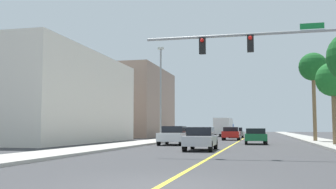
{
  "coord_description": "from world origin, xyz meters",
  "views": [
    {
      "loc": [
        2.36,
        -9.25,
        1.36
      ],
      "look_at": [
        -3.31,
        14.63,
        3.45
      ],
      "focal_mm": 42.28,
      "sensor_mm": 36.0,
      "label": 1
    }
  ],
  "objects_px": {
    "car_gray": "(236,133)",
    "car_silver": "(201,138)",
    "palm_mid": "(333,80)",
    "car_black": "(205,133)",
    "street_lamp": "(161,89)",
    "palm_far": "(313,68)",
    "car_red": "(231,133)",
    "delivery_truck": "(224,127)",
    "car_green": "(256,136)",
    "traffic_signal_mast": "(287,57)",
    "car_white": "(174,135)"
  },
  "relations": [
    {
      "from": "car_gray",
      "to": "car_silver",
      "type": "height_order",
      "value": "car_gray"
    },
    {
      "from": "palm_mid",
      "to": "car_silver",
      "type": "relative_size",
      "value": 1.46
    },
    {
      "from": "car_black",
      "to": "car_gray",
      "type": "bearing_deg",
      "value": -120.75
    },
    {
      "from": "street_lamp",
      "to": "car_black",
      "type": "relative_size",
      "value": 2.01
    },
    {
      "from": "car_black",
      "to": "palm_far",
      "type": "bearing_deg",
      "value": 141.49
    },
    {
      "from": "car_red",
      "to": "palm_far",
      "type": "bearing_deg",
      "value": -33.23
    },
    {
      "from": "delivery_truck",
      "to": "palm_mid",
      "type": "bearing_deg",
      "value": -69.87
    },
    {
      "from": "car_green",
      "to": "car_red",
      "type": "bearing_deg",
      "value": 102.31
    },
    {
      "from": "palm_far",
      "to": "car_red",
      "type": "height_order",
      "value": "palm_far"
    },
    {
      "from": "traffic_signal_mast",
      "to": "car_black",
      "type": "height_order",
      "value": "traffic_signal_mast"
    },
    {
      "from": "car_black",
      "to": "street_lamp",
      "type": "bearing_deg",
      "value": 80.11
    },
    {
      "from": "car_red",
      "to": "car_silver",
      "type": "bearing_deg",
      "value": -91.46
    },
    {
      "from": "car_black",
      "to": "delivery_truck",
      "type": "relative_size",
      "value": 0.5
    },
    {
      "from": "traffic_signal_mast",
      "to": "car_green",
      "type": "distance_m",
      "value": 15.57
    },
    {
      "from": "traffic_signal_mast",
      "to": "car_black",
      "type": "bearing_deg",
      "value": 105.35
    },
    {
      "from": "car_black",
      "to": "car_green",
      "type": "height_order",
      "value": "car_black"
    },
    {
      "from": "car_red",
      "to": "delivery_truck",
      "type": "height_order",
      "value": "delivery_truck"
    },
    {
      "from": "palm_far",
      "to": "car_gray",
      "type": "bearing_deg",
      "value": 118.78
    },
    {
      "from": "palm_far",
      "to": "delivery_truck",
      "type": "distance_m",
      "value": 27.45
    },
    {
      "from": "palm_mid",
      "to": "car_green",
      "type": "xyz_separation_m",
      "value": [
        -5.88,
        2.61,
        -4.27
      ]
    },
    {
      "from": "car_gray",
      "to": "car_green",
      "type": "xyz_separation_m",
      "value": [
        2.95,
        -21.19,
        -0.04
      ]
    },
    {
      "from": "traffic_signal_mast",
      "to": "car_white",
      "type": "distance_m",
      "value": 15.2
    },
    {
      "from": "palm_far",
      "to": "car_black",
      "type": "xyz_separation_m",
      "value": [
        -11.96,
        9.35,
        -6.42
      ]
    },
    {
      "from": "street_lamp",
      "to": "car_silver",
      "type": "distance_m",
      "value": 13.82
    },
    {
      "from": "car_red",
      "to": "car_green",
      "type": "distance_m",
      "value": 11.5
    },
    {
      "from": "car_white",
      "to": "street_lamp",
      "type": "bearing_deg",
      "value": -65.2
    },
    {
      "from": "traffic_signal_mast",
      "to": "car_gray",
      "type": "height_order",
      "value": "traffic_signal_mast"
    },
    {
      "from": "traffic_signal_mast",
      "to": "street_lamp",
      "type": "bearing_deg",
      "value": 122.47
    },
    {
      "from": "car_silver",
      "to": "palm_mid",
      "type": "bearing_deg",
      "value": 39.32
    },
    {
      "from": "traffic_signal_mast",
      "to": "car_green",
      "type": "xyz_separation_m",
      "value": [
        -1.79,
        14.93,
        -4.04
      ]
    },
    {
      "from": "car_black",
      "to": "car_silver",
      "type": "distance_m",
      "value": 25.69
    },
    {
      "from": "car_gray",
      "to": "car_green",
      "type": "relative_size",
      "value": 1.03
    },
    {
      "from": "traffic_signal_mast",
      "to": "delivery_truck",
      "type": "xyz_separation_m",
      "value": [
        -7.28,
        45.27,
        -3.15
      ]
    },
    {
      "from": "car_white",
      "to": "delivery_truck",
      "type": "bearing_deg",
      "value": -93.8
    },
    {
      "from": "car_gray",
      "to": "traffic_signal_mast",
      "type": "bearing_deg",
      "value": -83.83
    },
    {
      "from": "palm_mid",
      "to": "car_red",
      "type": "distance_m",
      "value": 16.82
    },
    {
      "from": "street_lamp",
      "to": "car_green",
      "type": "distance_m",
      "value": 9.86
    },
    {
      "from": "car_silver",
      "to": "delivery_truck",
      "type": "distance_m",
      "value": 40.73
    },
    {
      "from": "car_gray",
      "to": "car_green",
      "type": "distance_m",
      "value": 21.4
    },
    {
      "from": "car_red",
      "to": "car_silver",
      "type": "height_order",
      "value": "car_red"
    },
    {
      "from": "car_white",
      "to": "car_gray",
      "type": "height_order",
      "value": "car_white"
    },
    {
      "from": "palm_mid",
      "to": "car_white",
      "type": "distance_m",
      "value": 13.05
    },
    {
      "from": "palm_mid",
      "to": "car_black",
      "type": "height_order",
      "value": "palm_mid"
    },
    {
      "from": "car_green",
      "to": "car_silver",
      "type": "xyz_separation_m",
      "value": [
        -3.11,
        -10.3,
        0.03
      ]
    },
    {
      "from": "street_lamp",
      "to": "delivery_truck",
      "type": "bearing_deg",
      "value": 83.6
    },
    {
      "from": "car_red",
      "to": "street_lamp",
      "type": "bearing_deg",
      "value": -122.25
    },
    {
      "from": "street_lamp",
      "to": "car_gray",
      "type": "height_order",
      "value": "street_lamp"
    },
    {
      "from": "palm_far",
      "to": "street_lamp",
      "type": "bearing_deg",
      "value": -163.39
    },
    {
      "from": "car_green",
      "to": "traffic_signal_mast",
      "type": "bearing_deg",
      "value": -85.34
    },
    {
      "from": "car_black",
      "to": "car_silver",
      "type": "xyz_separation_m",
      "value": [
        3.35,
        -25.47,
        -0.01
      ]
    }
  ]
}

